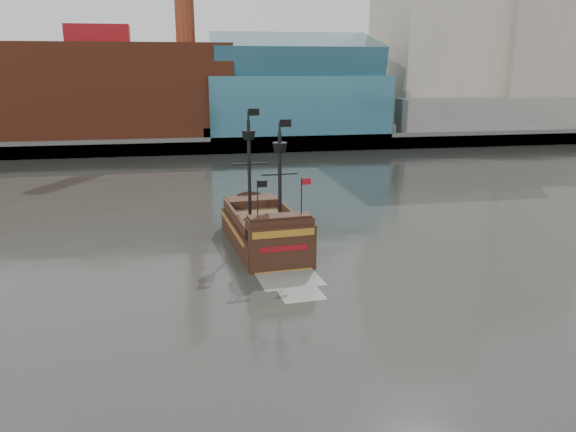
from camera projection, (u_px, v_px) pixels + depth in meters
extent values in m
plane|color=#282B26|center=(365.00, 323.00, 30.58)|extent=(400.00, 400.00, 0.00)
cube|color=slate|center=(227.00, 127.00, 117.64)|extent=(220.00, 60.00, 2.00)
cube|color=#4C4C49|center=(242.00, 145.00, 89.56)|extent=(220.00, 1.00, 2.60)
cube|color=maroon|center=(102.00, 91.00, 92.53)|extent=(42.00, 18.00, 15.00)
cube|color=#2B5F74|center=(294.00, 105.00, 96.99)|extent=(30.00, 16.00, 10.00)
cube|color=#AFA691|center=(438.00, 4.00, 107.16)|extent=(20.00, 22.00, 46.00)
cube|color=gray|center=(534.00, 26.00, 107.61)|extent=(18.00, 18.00, 38.00)
cube|color=slate|center=(506.00, 115.00, 100.49)|extent=(40.00, 6.00, 6.00)
cube|color=#2B5F74|center=(295.00, 57.00, 94.91)|extent=(28.00, 14.94, 8.78)
cube|color=black|center=(264.00, 238.00, 43.68)|extent=(5.73, 11.86, 2.49)
cube|color=#452C19|center=(264.00, 221.00, 43.32)|extent=(5.16, 10.67, 0.29)
cube|color=black|center=(251.00, 203.00, 47.51)|extent=(4.25, 2.63, 0.96)
cube|color=black|center=(280.00, 230.00, 38.49)|extent=(4.66, 1.91, 1.72)
cube|color=black|center=(283.00, 255.00, 38.07)|extent=(4.70, 0.63, 3.83)
cube|color=#9E681E|center=(284.00, 234.00, 37.54)|extent=(4.30, 0.44, 0.48)
cube|color=maroon|center=(284.00, 249.00, 37.82)|extent=(3.35, 0.36, 0.38)
cylinder|color=black|center=(249.00, 169.00, 43.45)|extent=(0.29, 0.29, 7.47)
cylinder|color=black|center=(280.00, 179.00, 41.00)|extent=(0.29, 0.29, 6.90)
cone|color=black|center=(249.00, 135.00, 42.78)|extent=(1.14, 1.14, 0.67)
cone|color=black|center=(280.00, 147.00, 40.40)|extent=(1.14, 1.14, 0.67)
cube|color=black|center=(254.00, 112.00, 42.44)|extent=(0.86, 0.10, 0.53)
cube|color=black|center=(285.00, 123.00, 40.07)|extent=(0.86, 0.10, 0.53)
cube|color=gray|center=(290.00, 279.00, 36.86)|extent=(4.35, 3.78, 0.02)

